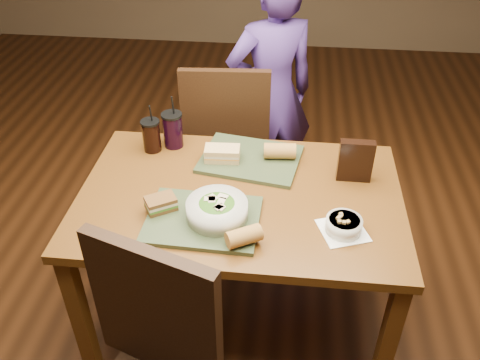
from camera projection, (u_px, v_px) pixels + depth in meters
name	position (u px, v px, depth m)	size (l,w,h in m)	color
ground	(240.00, 314.00, 2.49)	(6.00, 6.00, 0.00)	#381C0B
dining_table	(240.00, 211.00, 2.10)	(1.30, 0.85, 0.75)	#5B3512
chair_far	(229.00, 140.00, 2.72)	(0.47, 0.47, 1.02)	black
diner	(271.00, 95.00, 2.83)	(0.52, 0.34, 1.41)	#442A74
tray_near	(203.00, 220.00, 1.90)	(0.42, 0.32, 0.02)	#323D25
tray_far	(250.00, 159.00, 2.23)	(0.42, 0.32, 0.02)	#323D25
salad_bowl	(217.00, 209.00, 1.88)	(0.23, 0.23, 0.08)	silver
soup_bowl	(344.00, 225.00, 1.85)	(0.21, 0.21, 0.07)	white
sandwich_near	(161.00, 203.00, 1.93)	(0.13, 0.12, 0.05)	#593819
sandwich_far	(222.00, 154.00, 2.19)	(0.15, 0.09, 0.06)	tan
baguette_near	(244.00, 236.00, 1.77)	(0.06, 0.06, 0.12)	#AD7533
baguette_far	(280.00, 151.00, 2.20)	(0.07, 0.07, 0.14)	#AD7533
cup_cola	(151.00, 135.00, 2.26)	(0.08, 0.08, 0.23)	black
cup_berry	(173.00, 130.00, 2.29)	(0.09, 0.09, 0.25)	black
chip_bag	(355.00, 161.00, 2.07)	(0.14, 0.04, 0.18)	black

